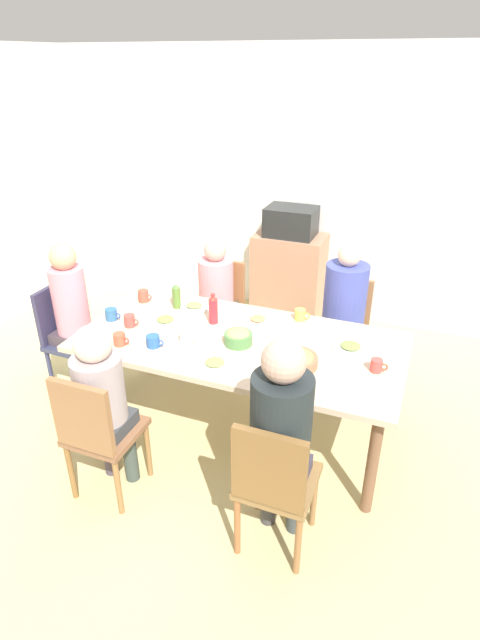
# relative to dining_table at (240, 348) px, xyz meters

# --- Properties ---
(ground_plane) EXTENTS (7.00, 7.00, 0.00)m
(ground_plane) POSITION_rel_dining_table_xyz_m (0.00, 0.00, -0.69)
(ground_plane) COLOR tan
(wall_back) EXTENTS (6.07, 0.12, 2.60)m
(wall_back) POSITION_rel_dining_table_xyz_m (0.00, 2.19, 0.61)
(wall_back) COLOR silver
(wall_back) RESTS_ON ground_plane
(dining_table) EXTENTS (2.20, 1.07, 0.76)m
(dining_table) POSITION_rel_dining_table_xyz_m (0.00, 0.00, 0.00)
(dining_table) COLOR #CCB194
(dining_table) RESTS_ON ground_plane
(chair_0) EXTENTS (0.40, 0.40, 0.90)m
(chair_0) POSITION_rel_dining_table_xyz_m (0.55, 0.91, -0.18)
(chair_0) COLOR olive
(chair_0) RESTS_ON ground_plane
(person_0) EXTENTS (0.33, 0.33, 1.24)m
(person_0) POSITION_rel_dining_table_xyz_m (0.55, 0.82, 0.06)
(person_0) COLOR #252C44
(person_0) RESTS_ON ground_plane
(chair_1) EXTENTS (0.40, 0.40, 0.90)m
(chair_1) POSITION_rel_dining_table_xyz_m (-1.48, 0.00, -0.18)
(chair_1) COLOR #313450
(chair_1) RESTS_ON ground_plane
(person_1) EXTENTS (0.30, 0.30, 1.26)m
(person_1) POSITION_rel_dining_table_xyz_m (-1.39, 0.00, 0.05)
(person_1) COLOR #3C3C3D
(person_1) RESTS_ON ground_plane
(chair_2) EXTENTS (0.40, 0.40, 0.90)m
(chair_2) POSITION_rel_dining_table_xyz_m (-0.55, 0.91, -0.18)
(chair_2) COLOR #915A36
(chair_2) RESTS_ON ground_plane
(person_2) EXTENTS (0.30, 0.30, 1.14)m
(person_2) POSITION_rel_dining_table_xyz_m (-0.55, 0.82, -0.00)
(person_2) COLOR #524E42
(person_2) RESTS_ON ground_plane
(chair_3) EXTENTS (0.40, 0.40, 0.90)m
(chair_3) POSITION_rel_dining_table_xyz_m (-0.55, -0.91, -0.18)
(chair_3) COLOR brown
(chair_3) RESTS_ON ground_plane
(person_3) EXTENTS (0.30, 0.30, 1.17)m
(person_3) POSITION_rel_dining_table_xyz_m (-0.55, -0.82, 0.02)
(person_3) COLOR #453D49
(person_3) RESTS_ON ground_plane
(chair_4) EXTENTS (0.40, 0.40, 0.90)m
(chair_4) POSITION_rel_dining_table_xyz_m (0.55, -0.91, -0.18)
(chair_4) COLOR olive
(chair_4) RESTS_ON ground_plane
(person_4) EXTENTS (0.31, 0.31, 1.31)m
(person_4) POSITION_rel_dining_table_xyz_m (0.55, -0.82, 0.09)
(person_4) COLOR #39383A
(person_4) RESTS_ON ground_plane
(plate_0) EXTENTS (0.22, 0.22, 0.04)m
(plate_0) POSITION_rel_dining_table_xyz_m (-0.59, 0.04, 0.08)
(plate_0) COLOR white
(plate_0) RESTS_ON dining_table
(plate_1) EXTENTS (0.21, 0.21, 0.04)m
(plate_1) POSITION_rel_dining_table_xyz_m (-0.50, 0.32, 0.08)
(plate_1) COLOR silver
(plate_1) RESTS_ON dining_table
(plate_2) EXTENTS (0.24, 0.24, 0.04)m
(plate_2) POSITION_rel_dining_table_xyz_m (0.72, 0.15, 0.08)
(plate_2) COLOR silver
(plate_2) RESTS_ON dining_table
(plate_3) EXTENTS (0.21, 0.21, 0.04)m
(plate_3) POSITION_rel_dining_table_xyz_m (0.02, 0.29, 0.08)
(plate_3) COLOR white
(plate_3) RESTS_ON dining_table
(plate_4) EXTENTS (0.22, 0.22, 0.04)m
(plate_4) POSITION_rel_dining_table_xyz_m (-0.02, -0.36, 0.08)
(plate_4) COLOR white
(plate_4) RESTS_ON dining_table
(bowl_0) EXTENTS (0.19, 0.19, 0.10)m
(bowl_0) POSITION_rel_dining_table_xyz_m (0.01, -0.06, 0.12)
(bowl_0) COLOR #4D8447
(bowl_0) RESTS_ON dining_table
(bowl_1) EXTENTS (0.27, 0.27, 0.08)m
(bowl_1) POSITION_rel_dining_table_xyz_m (0.44, -0.17, 0.11)
(bowl_1) COLOR #8F6446
(bowl_1) RESTS_ON dining_table
(cup_0) EXTENTS (0.12, 0.08, 0.09)m
(cup_0) POSITION_rel_dining_table_xyz_m (-0.92, 0.29, 0.12)
(cup_0) COLOR #CD4B38
(cup_0) RESTS_ON dining_table
(cup_1) EXTENTS (0.11, 0.08, 0.09)m
(cup_1) POSITION_rel_dining_table_xyz_m (-0.80, -0.11, 0.11)
(cup_1) COLOR #C6463E
(cup_1) RESTS_ON dining_table
(cup_2) EXTENTS (0.11, 0.08, 0.09)m
(cup_2) POSITION_rel_dining_table_xyz_m (0.30, 0.43, 0.11)
(cup_2) COLOR #E2C44D
(cup_2) RESTS_ON dining_table
(cup_3) EXTENTS (0.12, 0.09, 0.09)m
(cup_3) POSITION_rel_dining_table_xyz_m (-0.98, -0.07, 0.11)
(cup_3) COLOR #306395
(cup_3) RESTS_ON dining_table
(cup_4) EXTENTS (0.13, 0.09, 0.08)m
(cup_4) POSITION_rel_dining_table_xyz_m (-0.50, -0.30, 0.11)
(cup_4) COLOR #2B5CA5
(cup_4) RESTS_ON dining_table
(cup_5) EXTENTS (0.11, 0.07, 0.08)m
(cup_5) POSITION_rel_dining_table_xyz_m (0.92, -0.06, 0.11)
(cup_5) COLOR #CC4842
(cup_5) RESTS_ON dining_table
(cup_6) EXTENTS (0.12, 0.08, 0.08)m
(cup_6) POSITION_rel_dining_table_xyz_m (-0.72, -0.36, 0.11)
(cup_6) COLOR #D15238
(cup_6) RESTS_ON dining_table
(cup_7) EXTENTS (0.12, 0.08, 0.08)m
(cup_7) POSITION_rel_dining_table_xyz_m (-0.33, -0.16, 0.11)
(cup_7) COLOR white
(cup_7) RESTS_ON dining_table
(bottle_0) EXTENTS (0.06, 0.06, 0.23)m
(bottle_0) POSITION_rel_dining_table_xyz_m (-0.27, 0.16, 0.18)
(bottle_0) COLOR red
(bottle_0) RESTS_ON dining_table
(bottle_1) EXTENTS (0.06, 0.06, 0.21)m
(bottle_1) POSITION_rel_dining_table_xyz_m (-0.63, 0.29, 0.17)
(bottle_1) COLOR #547A30
(bottle_1) RESTS_ON dining_table
(side_cabinet) EXTENTS (0.70, 0.44, 0.90)m
(side_cabinet) POSITION_rel_dining_table_xyz_m (-0.21, 1.89, -0.24)
(side_cabinet) COLOR #A5775B
(side_cabinet) RESTS_ON ground_plane
(microwave) EXTENTS (0.48, 0.36, 0.28)m
(microwave) POSITION_rel_dining_table_xyz_m (-0.21, 1.89, 0.35)
(microwave) COLOR black
(microwave) RESTS_ON side_cabinet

